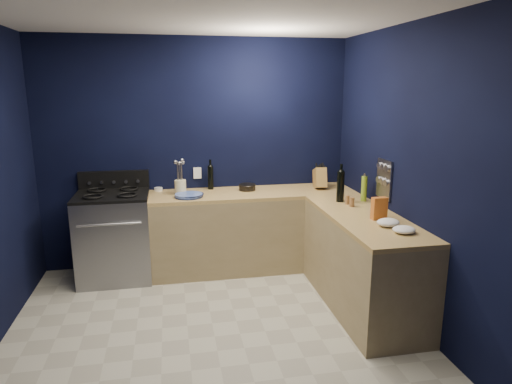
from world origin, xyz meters
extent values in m
cube|color=#AEAA98|center=(0.00, 0.00, -0.01)|extent=(3.50, 3.50, 0.02)
cube|color=silver|center=(0.00, 0.00, 2.61)|extent=(3.50, 3.50, 0.02)
cube|color=black|center=(0.00, 1.76, 1.30)|extent=(3.50, 0.02, 2.60)
cube|color=black|center=(1.76, 0.00, 1.30)|extent=(0.02, 3.50, 2.60)
cube|color=black|center=(0.00, -1.76, 1.30)|extent=(3.50, 0.02, 2.60)
cube|color=#95825C|center=(0.60, 1.44, 0.43)|extent=(2.30, 0.63, 0.86)
cube|color=olive|center=(0.60, 1.44, 0.88)|extent=(2.30, 0.63, 0.04)
cube|color=#95825C|center=(1.44, 0.29, 0.43)|extent=(0.63, 1.67, 0.86)
cube|color=olive|center=(1.44, 0.29, 0.88)|extent=(0.63, 1.67, 0.04)
cube|color=gray|center=(-0.93, 1.42, 0.46)|extent=(0.76, 0.66, 0.92)
cube|color=black|center=(-0.93, 1.10, 0.45)|extent=(0.59, 0.02, 0.42)
cube|color=black|center=(-0.93, 1.42, 0.94)|extent=(0.76, 0.66, 0.03)
cube|color=black|center=(-0.93, 1.72, 1.04)|extent=(0.76, 0.06, 0.20)
cube|color=gray|center=(1.74, 0.55, 1.18)|extent=(0.02, 0.28, 0.38)
cube|color=white|center=(0.00, 1.74, 1.08)|extent=(0.09, 0.02, 0.13)
cylinder|color=#3D538F|center=(-0.12, 1.32, 0.92)|extent=(0.38, 0.38, 0.04)
cylinder|color=white|center=(-0.45, 1.69, 0.92)|extent=(0.11, 0.11, 0.04)
cylinder|color=#FAE7C9|center=(-0.21, 1.48, 0.98)|extent=(0.16, 0.16, 0.16)
cylinder|color=black|center=(0.14, 1.66, 1.03)|extent=(0.07, 0.07, 0.27)
cylinder|color=black|center=(0.55, 1.52, 0.94)|extent=(0.24, 0.24, 0.07)
cube|color=olive|center=(1.40, 1.47, 1.01)|extent=(0.16, 0.28, 0.28)
cylinder|color=black|center=(1.40, 0.83, 1.06)|extent=(0.10, 0.10, 0.31)
cylinder|color=#82A724|center=(1.65, 0.81, 1.03)|extent=(0.06, 0.06, 0.26)
cylinder|color=olive|center=(1.43, 0.71, 0.95)|extent=(0.05, 0.05, 0.09)
cylinder|color=olive|center=(1.44, 0.62, 0.95)|extent=(0.06, 0.06, 0.10)
cube|color=#AB1A1A|center=(1.51, 0.17, 1.00)|extent=(0.14, 0.07, 0.20)
ellipsoid|color=white|center=(1.49, -0.04, 0.93)|extent=(0.24, 0.22, 0.07)
ellipsoid|color=white|center=(1.54, -0.23, 0.93)|extent=(0.23, 0.22, 0.06)
camera|label=1|loc=(-0.31, -3.44, 2.07)|focal=31.75mm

